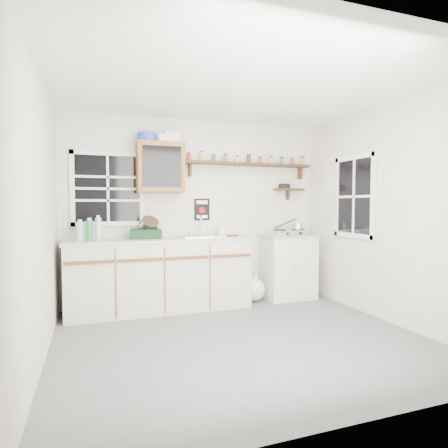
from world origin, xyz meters
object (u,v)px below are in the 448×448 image
(spice_shelf, at_px, (249,164))
(right_cabinet, at_px, (287,266))
(dish_rack, at_px, (147,231))
(hotplate, at_px, (289,232))
(upper_cabinet, at_px, (160,168))
(main_cabinet, at_px, (161,274))

(spice_shelf, bearing_deg, right_cabinet, -19.67)
(right_cabinet, relative_size, dish_rack, 2.21)
(hotplate, bearing_deg, dish_rack, 176.47)
(upper_cabinet, xyz_separation_m, hotplate, (1.81, -0.14, -0.88))
(upper_cabinet, distance_m, spice_shelf, 1.28)
(main_cabinet, xyz_separation_m, right_cabinet, (1.83, 0.03, -0.01))
(dish_rack, bearing_deg, main_cabinet, -9.16)
(main_cabinet, height_order, upper_cabinet, upper_cabinet)
(main_cabinet, relative_size, dish_rack, 5.62)
(main_cabinet, relative_size, upper_cabinet, 3.55)
(right_cabinet, distance_m, hotplate, 0.49)
(dish_rack, height_order, hotplate, dish_rack)
(right_cabinet, height_order, upper_cabinet, upper_cabinet)
(upper_cabinet, bearing_deg, spice_shelf, 3.11)
(right_cabinet, distance_m, dish_rack, 2.07)
(spice_shelf, xyz_separation_m, hotplate, (0.53, -0.21, -0.98))
(upper_cabinet, relative_size, spice_shelf, 0.34)
(dish_rack, relative_size, hotplate, 0.69)
(dish_rack, bearing_deg, hotplate, 4.10)
(main_cabinet, xyz_separation_m, spice_shelf, (1.31, 0.21, 1.47))
(main_cabinet, bearing_deg, upper_cabinet, 76.32)
(spice_shelf, height_order, dish_rack, spice_shelf)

